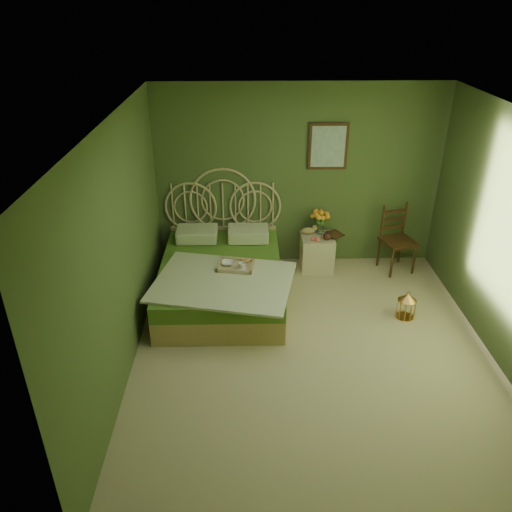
{
  "coord_description": "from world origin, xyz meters",
  "views": [
    {
      "loc": [
        -0.74,
        -4.44,
        3.61
      ],
      "look_at": [
        -0.62,
        1.0,
        0.72
      ],
      "focal_mm": 35.0,
      "sensor_mm": 36.0,
      "label": 1
    }
  ],
  "objects_px": {
    "nightstand": "(317,246)",
    "birdcage": "(406,306)",
    "chair": "(397,234)",
    "bed": "(222,275)"
  },
  "relations": [
    {
      "from": "bed",
      "to": "chair",
      "type": "distance_m",
      "value": 2.62
    },
    {
      "from": "chair",
      "to": "birdcage",
      "type": "bearing_deg",
      "value": -115.46
    },
    {
      "from": "nightstand",
      "to": "birdcage",
      "type": "height_order",
      "value": "nightstand"
    },
    {
      "from": "bed",
      "to": "chair",
      "type": "height_order",
      "value": "bed"
    },
    {
      "from": "birdcage",
      "to": "nightstand",
      "type": "bearing_deg",
      "value": 125.84
    },
    {
      "from": "nightstand",
      "to": "birdcage",
      "type": "bearing_deg",
      "value": -54.16
    },
    {
      "from": "chair",
      "to": "birdcage",
      "type": "xyz_separation_m",
      "value": [
        -0.19,
        -1.29,
        -0.37
      ]
    },
    {
      "from": "chair",
      "to": "birdcage",
      "type": "distance_m",
      "value": 1.36
    },
    {
      "from": "nightstand",
      "to": "birdcage",
      "type": "relative_size",
      "value": 2.78
    },
    {
      "from": "bed",
      "to": "birdcage",
      "type": "bearing_deg",
      "value": -13.47
    }
  ]
}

